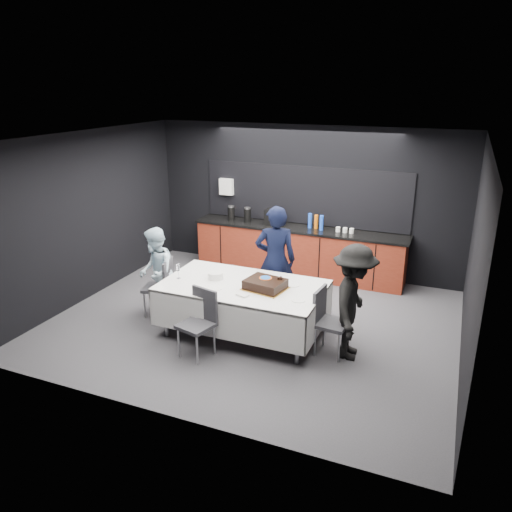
# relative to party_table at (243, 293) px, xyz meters

# --- Properties ---
(ground) EXTENTS (6.00, 6.00, 0.00)m
(ground) POSITION_rel_party_table_xyz_m (0.00, 0.40, -0.64)
(ground) COLOR #444348
(ground) RESTS_ON ground
(room_shell) EXTENTS (6.04, 5.04, 2.82)m
(room_shell) POSITION_rel_party_table_xyz_m (0.00, 0.40, 1.22)
(room_shell) COLOR white
(room_shell) RESTS_ON ground
(kitchenette) EXTENTS (4.10, 0.64, 2.05)m
(kitchenette) POSITION_rel_party_table_xyz_m (-0.02, 2.62, -0.10)
(kitchenette) COLOR maroon
(kitchenette) RESTS_ON ground
(party_table) EXTENTS (2.32, 1.32, 0.78)m
(party_table) POSITION_rel_party_table_xyz_m (0.00, 0.00, 0.00)
(party_table) COLOR #99999E
(party_table) RESTS_ON ground
(cake_assembly) EXTENTS (0.63, 0.55, 0.17)m
(cake_assembly) POSITION_rel_party_table_xyz_m (0.36, -0.03, 0.21)
(cake_assembly) COLOR #C08938
(cake_assembly) RESTS_ON party_table
(plate_stack) EXTENTS (0.23, 0.23, 0.10)m
(plate_stack) POSITION_rel_party_table_xyz_m (-0.46, 0.05, 0.19)
(plate_stack) COLOR white
(plate_stack) RESTS_ON party_table
(loose_plate_near) EXTENTS (0.21, 0.21, 0.01)m
(loose_plate_near) POSITION_rel_party_table_xyz_m (-0.30, -0.28, 0.14)
(loose_plate_near) COLOR white
(loose_plate_near) RESTS_ON party_table
(loose_plate_right_a) EXTENTS (0.19, 0.19, 0.01)m
(loose_plate_right_a) POSITION_rel_party_table_xyz_m (0.68, 0.24, 0.14)
(loose_plate_right_a) COLOR white
(loose_plate_right_a) RESTS_ON party_table
(loose_plate_right_b) EXTENTS (0.19, 0.19, 0.01)m
(loose_plate_right_b) POSITION_rel_party_table_xyz_m (0.91, -0.22, 0.14)
(loose_plate_right_b) COLOR white
(loose_plate_right_b) RESTS_ON party_table
(loose_plate_far) EXTENTS (0.22, 0.22, 0.01)m
(loose_plate_far) POSITION_rel_party_table_xyz_m (-0.02, 0.34, 0.14)
(loose_plate_far) COLOR white
(loose_plate_far) RESTS_ON party_table
(fork_pile) EXTENTS (0.19, 0.16, 0.03)m
(fork_pile) POSITION_rel_party_table_xyz_m (0.16, -0.37, 0.15)
(fork_pile) COLOR white
(fork_pile) RESTS_ON party_table
(champagne_flute) EXTENTS (0.06, 0.06, 0.22)m
(champagne_flute) POSITION_rel_party_table_xyz_m (-0.97, -0.15, 0.30)
(champagne_flute) COLOR white
(champagne_flute) RESTS_ON party_table
(chair_left) EXTENTS (0.51, 0.51, 0.92)m
(chair_left) POSITION_rel_party_table_xyz_m (-1.44, 0.10, -0.11)
(chair_left) COLOR #303036
(chair_left) RESTS_ON ground
(chair_right) EXTENTS (0.46, 0.46, 0.92)m
(chair_right) POSITION_rel_party_table_xyz_m (1.27, -0.07, -0.11)
(chair_right) COLOR #303036
(chair_right) RESTS_ON ground
(chair_near) EXTENTS (0.51, 0.51, 0.92)m
(chair_near) POSITION_rel_party_table_xyz_m (-0.30, -0.75, -0.11)
(chair_near) COLOR #303036
(chair_near) RESTS_ON ground
(person_center) EXTENTS (0.75, 0.63, 1.76)m
(person_center) POSITION_rel_party_table_xyz_m (0.18, 0.87, 0.24)
(person_center) COLOR black
(person_center) RESTS_ON ground
(person_left) EXTENTS (0.81, 0.87, 1.42)m
(person_left) POSITION_rel_party_table_xyz_m (-1.52, 0.08, 0.07)
(person_left) COLOR silver
(person_left) RESTS_ON ground
(person_right) EXTENTS (0.66, 1.06, 1.58)m
(person_right) POSITION_rel_party_table_xyz_m (1.61, -0.03, 0.15)
(person_right) COLOR black
(person_right) RESTS_ON ground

